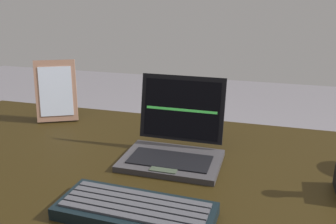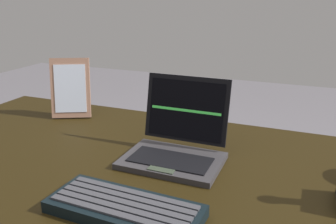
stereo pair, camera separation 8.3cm
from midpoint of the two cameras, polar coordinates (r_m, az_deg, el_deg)
desk at (r=0.90m, az=3.46°, el=-14.62°), size 1.78×0.75×0.71m
laptop_front at (r=0.91m, az=-1.55°, el=-5.07°), size 0.24×0.21×0.20m
external_keyboard at (r=0.71m, az=-8.70°, el=-15.34°), size 0.30×0.13×0.03m
photo_frame at (r=1.23m, az=-19.24°, el=3.10°), size 0.14×0.10×0.20m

